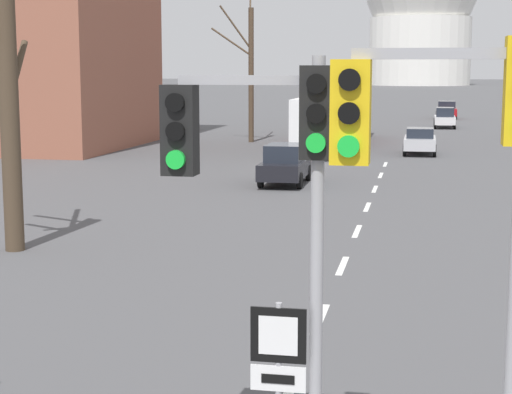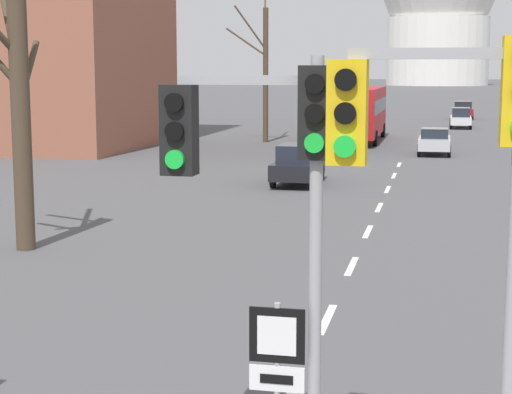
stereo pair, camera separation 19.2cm
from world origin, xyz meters
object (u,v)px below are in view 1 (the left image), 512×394
(traffic_signal_near_right, at_px, (461,164))
(sedan_mid_centre, at_px, (445,118))
(traffic_signal_centre_tall, at_px, (268,169))
(sedan_near_left, at_px, (285,164))
(city_bus, at_px, (346,110))
(sedan_far_left, at_px, (420,141))
(route_sign_post, at_px, (278,369))
(sedan_near_right, at_px, (446,110))
(delivery_truck, at_px, (319,124))

(traffic_signal_near_right, height_order, sedan_mid_centre, traffic_signal_near_right)
(traffic_signal_centre_tall, height_order, sedan_near_left, traffic_signal_centre_tall)
(city_bus, bearing_deg, sedan_mid_centre, 65.24)
(sedan_far_left, xyz_separation_m, city_bus, (-4.80, 7.97, 1.28))
(route_sign_post, height_order, sedan_mid_centre, route_sign_post)
(sedan_near_right, xyz_separation_m, sedan_far_left, (-2.24, -35.21, -0.08))
(sedan_near_left, bearing_deg, sedan_far_left, 68.61)
(sedan_mid_centre, xyz_separation_m, delivery_truck, (-7.23, -23.89, 0.87))
(delivery_truck, bearing_deg, route_sign_post, -83.72)
(traffic_signal_centre_tall, distance_m, city_bus, 47.37)
(route_sign_post, relative_size, sedan_mid_centre, 0.50)
(delivery_truck, bearing_deg, traffic_signal_near_right, -81.22)
(route_sign_post, relative_size, sedan_near_left, 0.53)
(traffic_signal_near_right, distance_m, sedan_mid_centre, 62.53)
(traffic_signal_centre_tall, relative_size, sedan_near_right, 1.12)
(sedan_mid_centre, distance_m, delivery_truck, 24.97)
(traffic_signal_near_right, xyz_separation_m, sedan_near_right, (1.70, 75.32, -3.00))
(sedan_far_left, height_order, city_bus, city_bus)
(traffic_signal_centre_tall, bearing_deg, delivery_truck, 96.10)
(traffic_signal_centre_tall, distance_m, sedan_mid_centre, 61.73)
(route_sign_post, xyz_separation_m, sedan_near_left, (-4.08, 25.73, -0.69))
(traffic_signal_near_right, distance_m, route_sign_post, 3.03)
(sedan_near_right, bearing_deg, delivery_truck, -101.76)
(sedan_near_left, relative_size, sedan_near_right, 0.98)
(sedan_near_left, bearing_deg, sedan_mid_centre, 78.74)
(sedan_mid_centre, relative_size, sedan_far_left, 1.17)
(route_sign_post, distance_m, city_bus, 47.47)
(route_sign_post, height_order, sedan_far_left, route_sign_post)
(sedan_near_left, bearing_deg, sedan_near_right, 81.18)
(traffic_signal_centre_tall, relative_size, route_sign_post, 2.15)
(sedan_near_left, relative_size, delivery_truck, 0.59)
(route_sign_post, distance_m, sedan_far_left, 39.39)
(sedan_near_right, distance_m, city_bus, 28.16)
(sedan_near_left, height_order, sedan_far_left, sedan_near_left)
(city_bus, distance_m, delivery_truck, 9.55)
(traffic_signal_centre_tall, relative_size, city_bus, 0.45)
(sedan_near_right, relative_size, delivery_truck, 0.60)
(sedan_mid_centre, height_order, city_bus, city_bus)
(sedan_mid_centre, height_order, sedan_far_left, sedan_mid_centre)
(traffic_signal_centre_tall, xyz_separation_m, sedan_mid_centre, (3.21, 61.58, -2.82))
(traffic_signal_near_right, bearing_deg, sedan_far_left, 90.77)
(sedan_mid_centre, distance_m, sedan_far_left, 22.40)
(delivery_truck, bearing_deg, sedan_near_left, -89.64)
(traffic_signal_centre_tall, xyz_separation_m, city_bus, (-3.41, 47.22, -1.60))
(sedan_far_left, relative_size, city_bus, 0.36)
(sedan_near_left, relative_size, sedan_mid_centre, 0.94)
(sedan_mid_centre, distance_m, city_bus, 15.86)
(sedan_near_left, distance_m, sedan_far_left, 14.64)
(traffic_signal_near_right, height_order, sedan_near_right, traffic_signal_near_right)
(delivery_truck, bearing_deg, city_bus, 86.33)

